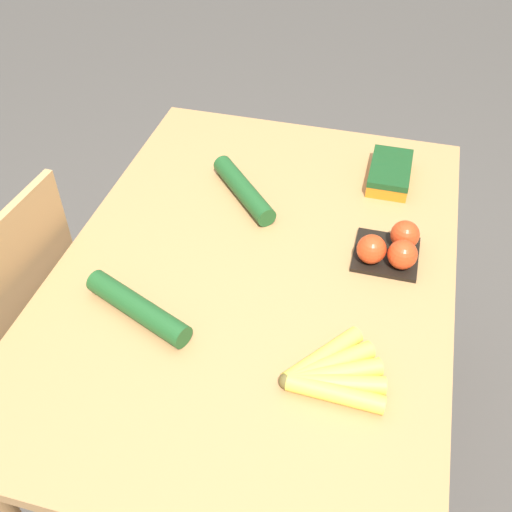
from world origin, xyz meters
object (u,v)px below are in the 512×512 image
tomato_pack (392,248)px  cucumber_far (243,189)px  chair (7,338)px  carrot_bag (390,172)px  cucumber_near (138,308)px  banana_bunch (330,374)px

tomato_pack → cucumber_far: size_ratio=0.65×
chair → cucumber_far: chair is taller
carrot_bag → tomato_pack: bearing=-173.9°
tomato_pack → cucumber_near: size_ratio=0.56×
chair → cucumber_near: 0.53m
cucumber_near → cucumber_far: same height
banana_bunch → cucumber_near: 0.43m
tomato_pack → carrot_bag: bearing=6.1°
chair → tomato_pack: (0.26, -0.94, 0.31)m
carrot_bag → cucumber_far: 0.40m
banana_bunch → tomato_pack: 0.38m
carrot_bag → cucumber_near: (-0.63, 0.47, -0.00)m
chair → cucumber_near: bearing=87.8°
carrot_bag → banana_bunch: bearing=176.3°
banana_bunch → cucumber_far: cucumber_far is taller
chair → cucumber_near: size_ratio=3.51×
banana_bunch → carrot_bag: bearing=-3.7°
chair → cucumber_far: 0.74m
tomato_pack → carrot_bag: tomato_pack is taller
tomato_pack → cucumber_near: tomato_pack is taller
banana_bunch → cucumber_far: size_ratio=0.87×
cucumber_near → tomato_pack: bearing=-57.8°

